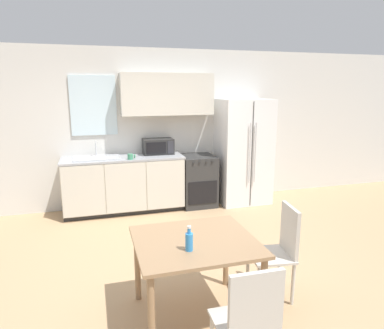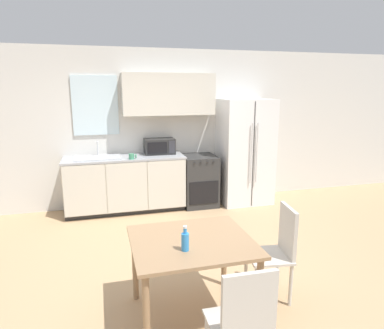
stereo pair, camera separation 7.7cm
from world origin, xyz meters
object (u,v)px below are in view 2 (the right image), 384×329
at_px(coffee_mug, 132,156).
at_px(drink_bottle, 185,241).
at_px(refrigerator, 245,152).
at_px(microwave, 160,146).
at_px(dining_chair_near, 243,320).
at_px(oven_range, 199,180).
at_px(dining_table, 192,251).
at_px(dining_chair_side, 279,246).

distance_m(coffee_mug, drink_bottle, 2.93).
height_order(refrigerator, drink_bottle, refrigerator).
xyz_separation_m(coffee_mug, drink_bottle, (0.14, -2.92, -0.15)).
distance_m(microwave, dining_chair_near, 3.96).
relative_size(oven_range, refrigerator, 0.48).
height_order(oven_range, dining_chair_near, dining_chair_near).
height_order(dining_table, drink_bottle, drink_bottle).
height_order(refrigerator, coffee_mug, refrigerator).
relative_size(oven_range, dining_chair_near, 0.95).
relative_size(oven_range, dining_chair_side, 0.95).
bearing_deg(dining_table, dining_chair_near, -81.55).
bearing_deg(dining_chair_near, coffee_mug, 97.12).
bearing_deg(dining_chair_near, dining_chair_side, 51.36).
height_order(dining_chair_near, dining_chair_side, same).
xyz_separation_m(microwave, dining_table, (-0.26, -3.08, -0.42)).
distance_m(coffee_mug, dining_table, 2.77).
xyz_separation_m(dining_table, dining_chair_near, (0.13, -0.84, -0.11)).
xyz_separation_m(refrigerator, coffee_mug, (-2.02, -0.17, 0.05)).
xyz_separation_m(dining_table, drink_bottle, (-0.10, -0.18, 0.19)).
height_order(dining_table, dining_chair_near, dining_chair_near).
bearing_deg(oven_range, dining_chair_side, -90.63).
bearing_deg(oven_range, dining_table, -107.48).
bearing_deg(dining_chair_near, refrigerator, 67.53).
distance_m(dining_table, dining_chair_near, 0.86).
distance_m(coffee_mug, dining_chair_near, 3.63).
bearing_deg(dining_table, refrigerator, 58.60).
bearing_deg(dining_chair_near, drink_bottle, 110.22).
xyz_separation_m(oven_range, drink_bottle, (-1.03, -3.13, 0.39)).
distance_m(oven_range, drink_bottle, 3.31).
relative_size(dining_chair_near, dining_chair_side, 1.00).
bearing_deg(dining_chair_near, oven_range, 79.32).
distance_m(oven_range, coffee_mug, 1.30).
xyz_separation_m(microwave, dining_chair_side, (0.64, -3.00, -0.53)).
bearing_deg(oven_range, coffee_mug, -170.09).
relative_size(coffee_mug, dining_chair_near, 0.13).
relative_size(oven_range, drink_bottle, 4.20).
xyz_separation_m(coffee_mug, dining_table, (0.24, -2.74, -0.33)).
bearing_deg(drink_bottle, dining_chair_side, 14.45).
xyz_separation_m(dining_chair_near, dining_chair_side, (0.77, 0.92, 0.00)).
xyz_separation_m(refrigerator, dining_table, (-1.78, -2.91, -0.28)).
relative_size(microwave, dining_table, 0.49).
bearing_deg(microwave, dining_table, -94.86).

